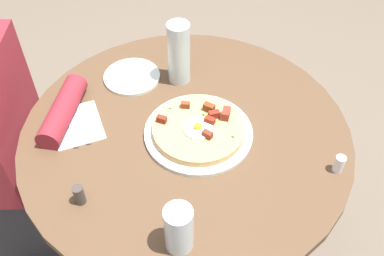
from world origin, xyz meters
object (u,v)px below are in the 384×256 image
object	(u,v)px
dining_table	(186,167)
salt_shaker	(339,164)
pizza_plate	(198,133)
fork	(83,122)
knife	(71,125)
water_bottle	(179,53)
bread_plate	(132,77)
pepper_shaker	(79,195)
breakfast_pizza	(199,128)
water_glass	(179,229)
person_seated	(3,154)

from	to	relation	value
dining_table	salt_shaker	bearing A→B (deg)	-109.90
pizza_plate	fork	distance (m)	0.35
knife	water_bottle	world-z (taller)	water_bottle
bread_plate	salt_shaker	world-z (taller)	salt_shaker
knife	salt_shaker	size ratio (longest dim) A/B	3.38
bread_plate	pepper_shaker	xyz separation A→B (m)	(-0.49, 0.09, 0.02)
breakfast_pizza	water_glass	distance (m)	0.36
dining_table	salt_shaker	size ratio (longest dim) A/B	18.40
bread_plate	knife	world-z (taller)	bread_plate
salt_shaker	person_seated	bearing A→B (deg)	76.38
breakfast_pizza	water_glass	xyz separation A→B (m)	(-0.36, 0.06, 0.05)
dining_table	salt_shaker	xyz separation A→B (m)	(-0.15, -0.41, 0.20)
breakfast_pizza	water_bottle	world-z (taller)	water_bottle
dining_table	pizza_plate	xyz separation A→B (m)	(-0.01, -0.04, 0.18)
breakfast_pizza	knife	xyz separation A→B (m)	(0.03, 0.38, -0.02)
dining_table	person_seated	bearing A→B (deg)	80.63
breakfast_pizza	water_bottle	distance (m)	0.27
fork	water_glass	world-z (taller)	water_glass
salt_shaker	pepper_shaker	size ratio (longest dim) A/B	0.90
knife	pizza_plate	bearing A→B (deg)	-115.43
dining_table	water_bottle	size ratio (longest dim) A/B	4.61
water_bottle	pepper_shaker	world-z (taller)	water_bottle
water_glass	salt_shaker	world-z (taller)	water_glass
bread_plate	salt_shaker	size ratio (longest dim) A/B	3.52
breakfast_pizza	dining_table	bearing A→B (deg)	74.21
salt_shaker	dining_table	bearing A→B (deg)	70.10
knife	pepper_shaker	world-z (taller)	pepper_shaker
person_seated	breakfast_pizza	distance (m)	0.73
person_seated	pepper_shaker	xyz separation A→B (m)	(-0.35, -0.37, 0.26)
knife	water_bottle	distance (m)	0.40
person_seated	pepper_shaker	bearing A→B (deg)	-133.31
water_glass	dining_table	bearing A→B (deg)	-2.53
pizza_plate	bread_plate	distance (m)	0.34
pizza_plate	bread_plate	bearing A→B (deg)	40.05
knife	bread_plate	bearing A→B (deg)	-56.80
dining_table	fork	bearing A→B (deg)	83.65
water_bottle	salt_shaker	distance (m)	0.59
person_seated	fork	xyz separation A→B (m)	(-0.07, -0.33, 0.23)
person_seated	fork	world-z (taller)	person_seated
breakfast_pizza	water_glass	size ratio (longest dim) A/B	1.93
dining_table	bread_plate	distance (m)	0.35
person_seated	water_bottle	size ratio (longest dim) A/B	5.35
fork	water_bottle	distance (m)	0.37
fork	salt_shaker	distance (m)	0.75
water_bottle	salt_shaker	world-z (taller)	water_bottle
fork	salt_shaker	size ratio (longest dim) A/B	3.38
person_seated	water_glass	bearing A→B (deg)	-127.12
water_bottle	pepper_shaker	size ratio (longest dim) A/B	3.58
pizza_plate	water_glass	bearing A→B (deg)	171.38
breakfast_pizza	salt_shaker	distance (m)	0.40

